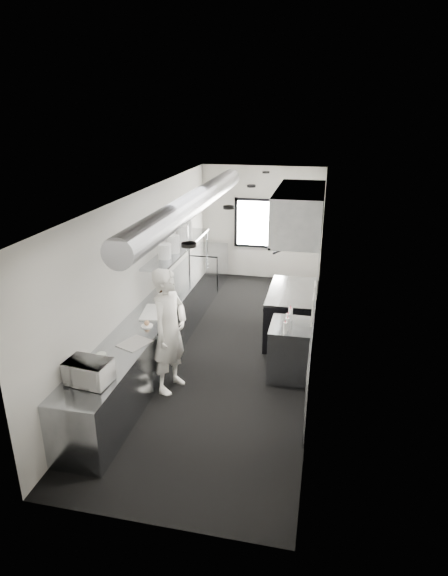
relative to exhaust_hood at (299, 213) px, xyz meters
The scene contains 35 objects.
floor 2.72m from the exhaust_hood, 147.45° to the right, with size 3.00×8.00×0.01m, color black.
ceiling 1.36m from the exhaust_hood, 147.45° to the right, with size 3.00×8.00×0.01m, color silver.
wall_back 3.62m from the exhaust_hood, 108.38° to the left, with size 3.00×0.02×2.80m, color #B8B6AF.
wall_front 4.93m from the exhaust_hood, 103.13° to the right, with size 3.00×0.02×2.80m, color #B8B6AF.
wall_left 2.87m from the exhaust_hood, 164.91° to the right, with size 0.02×8.00×2.80m, color #B8B6AF.
wall_right 1.28m from the exhaust_hood, 60.05° to the right, with size 0.02×8.00×2.80m, color #B8B6AF.
wall_cladding 1.92m from the exhaust_hood, 46.22° to the right, with size 0.03×5.50×1.10m, color #8D949A.
hvac_duct 1.83m from the exhaust_hood, behind, with size 0.40×0.40×6.40m, color #93949B.
service_window 3.58m from the exhaust_hood, 108.57° to the left, with size 1.36×0.05×1.25m.
exhaust_hood is the anchor object (origin of this frame).
prep_counter 3.20m from the exhaust_hood, 151.89° to the right, with size 0.70×6.00×0.90m, color #8D949A.
pass_shelf 2.46m from the exhaust_hood, behind, with size 0.45×3.00×0.68m.
range 1.92m from the exhaust_hood, behind, with size 0.88×1.60×0.94m.
bottle_station 2.39m from the exhaust_hood, 87.82° to the right, with size 0.65×0.80×0.90m, color #8D949A.
far_work_table 3.88m from the exhaust_hood, 131.94° to the left, with size 0.70×1.20×0.90m, color #8D949A.
notice_sheet_a 2.09m from the exhaust_hood, 78.88° to the right, with size 0.02×0.28×0.38m, color silver.
notice_sheet_b 2.43m from the exhaust_hood, 80.58° to the right, with size 0.02×0.28×0.38m, color silver.
line_cook 3.09m from the exhaust_hood, 128.18° to the right, with size 0.71×0.47×1.95m, color silver.
microwave 4.46m from the exhaust_hood, 121.95° to the right, with size 0.50×0.38×0.30m, color silver.
deli_tub_a 4.49m from the exhaust_hood, 123.90° to the right, with size 0.13×0.13×0.10m, color silver.
deli_tub_b 4.12m from the exhaust_hood, 127.51° to the right, with size 0.14×0.14×0.10m, color silver.
newspaper 3.60m from the exhaust_hood, 129.98° to the right, with size 0.35×0.44×0.01m, color beige.
small_plate 3.24m from the exhaust_hood, 137.93° to the right, with size 0.19×0.19×0.02m, color white.
pastry 3.22m from the exhaust_hood, 137.93° to the right, with size 0.08×0.08×0.08m, color tan.
cutting_board 2.97m from the exhaust_hood, 146.92° to the right, with size 0.49×0.66×0.02m, color silver.
knife_block 2.78m from the exhaust_hood, behind, with size 0.11×0.24×0.26m, color #53391D.
plate_stack_a 2.45m from the exhaust_hood, 166.89° to the right, with size 0.23×0.23×0.27m, color white.
plate_stack_b 2.37m from the exhaust_hood, behind, with size 0.25×0.25×0.32m, color white.
plate_stack_c 2.45m from the exhaust_hood, 166.69° to the left, with size 0.25×0.25×0.36m, color white.
plate_stack_d 2.56m from the exhaust_hood, 159.13° to the left, with size 0.26×0.26×0.41m, color white.
squeeze_bottle_a 2.22m from the exhaust_hood, 90.68° to the right, with size 0.06×0.06×0.18m, color silver.
squeeze_bottle_b 2.12m from the exhaust_hood, 89.96° to the right, with size 0.07×0.07×0.20m, color silver.
squeeze_bottle_c 1.99m from the exhaust_hood, 90.11° to the right, with size 0.06×0.06×0.19m, color silver.
squeeze_bottle_d 1.86m from the exhaust_hood, 89.15° to the right, with size 0.07×0.07×0.20m, color silver.
squeeze_bottle_e 1.80m from the exhaust_hood, 89.56° to the right, with size 0.06×0.06×0.18m, color silver.
Camera 1 is at (1.55, -7.51, 4.08)m, focal length 29.60 mm.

